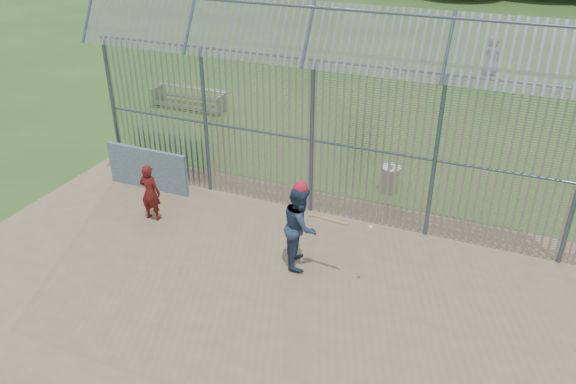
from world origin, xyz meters
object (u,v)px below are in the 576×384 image
at_px(batter, 300,226).
at_px(dugout_wall, 148,169).
at_px(bleacher, 189,98).
at_px(trash_can, 390,179).
at_px(onlooker, 150,192).

bearing_deg(batter, dugout_wall, 53.42).
bearing_deg(dugout_wall, bleacher, 111.89).
bearing_deg(bleacher, trash_can, -22.81).
bearing_deg(trash_can, dugout_wall, -158.38).
xyz_separation_m(dugout_wall, batter, (5.22, -1.68, 0.36)).
distance_m(dugout_wall, trash_can, 6.72).
relative_size(dugout_wall, trash_can, 3.05).
height_order(trash_can, bleacher, trash_can).
bearing_deg(dugout_wall, batter, -17.87).
relative_size(batter, trash_can, 2.34).
relative_size(dugout_wall, onlooker, 1.67).
xyz_separation_m(onlooker, bleacher, (-3.52, 7.49, -0.36)).
distance_m(dugout_wall, batter, 5.50).
xyz_separation_m(onlooker, trash_can, (5.19, 3.83, -0.39)).
height_order(onlooker, bleacher, onlooker).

